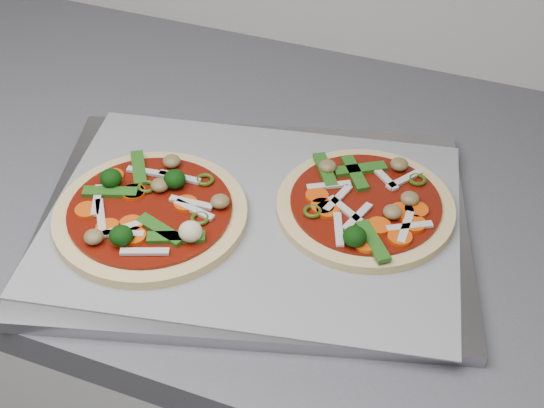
% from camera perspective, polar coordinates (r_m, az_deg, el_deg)
% --- Properties ---
extents(baking_tray, '(0.52, 0.44, 0.01)m').
position_cam_1_polar(baking_tray, '(0.81, -1.37, -1.31)').
color(baking_tray, '#949398').
rests_on(baking_tray, countertop).
extents(parchment, '(0.48, 0.39, 0.00)m').
position_cam_1_polar(parchment, '(0.80, -1.38, -0.87)').
color(parchment, gray).
rests_on(parchment, baking_tray).
extents(pizza_left, '(0.20, 0.20, 0.03)m').
position_cam_1_polar(pizza_left, '(0.80, -9.16, -0.61)').
color(pizza_left, '#EBD382').
rests_on(pizza_left, parchment).
extents(pizza_right, '(0.21, 0.21, 0.03)m').
position_cam_1_polar(pizza_right, '(0.81, 7.06, -0.11)').
color(pizza_right, '#EBD382').
rests_on(pizza_right, parchment).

